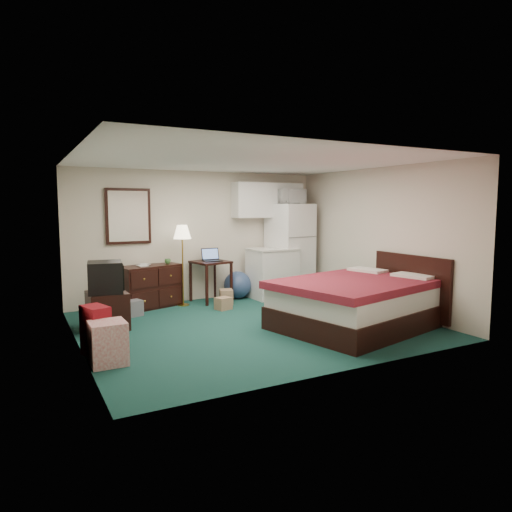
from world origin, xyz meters
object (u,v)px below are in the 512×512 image
floor_lamp (183,266)px  desk (211,281)px  tv_stand (107,310)px  kitchen_counter (272,274)px  dresser (150,286)px  fridge (290,249)px  bed (355,304)px  suitcase (96,331)px

floor_lamp → desk: floor_lamp is taller
floor_lamp → tv_stand: 1.89m
kitchen_counter → tv_stand: 3.49m
dresser → fridge: 2.98m
dresser → floor_lamp: 0.70m
kitchen_counter → fridge: (0.50, 0.15, 0.46)m
floor_lamp → kitchen_counter: bearing=-3.6°
floor_lamp → bed: size_ratio=0.66×
kitchen_counter → suitcase: (-3.72, -2.14, -0.17)m
floor_lamp → bed: (1.79, -2.70, -0.39)m
bed → fridge: bearing=65.6°
tv_stand → suitcase: size_ratio=0.97×
fridge → dresser: bearing=168.4°
desk → tv_stand: size_ratio=1.31×
floor_lamp → suitcase: floor_lamp is taller
desk → fridge: size_ratio=0.42×
floor_lamp → desk: (0.59, 0.09, -0.35)m
fridge → suitcase: 4.85m
kitchen_counter → suitcase: bearing=-153.1°
dresser → suitcase: (-1.30, -2.39, -0.07)m
floor_lamp → desk: bearing=8.6°
desk → suitcase: desk is taller
desk → suitcase: (-2.47, -2.34, -0.08)m
dresser → kitchen_counter: size_ratio=1.17×
floor_lamp → tv_stand: size_ratio=2.47×
dresser → floor_lamp: size_ratio=0.76×
floor_lamp → bed: bearing=-56.5°
floor_lamp → fridge: (2.34, 0.04, 0.19)m
fridge → bed: size_ratio=0.84×
kitchen_counter → bed: bearing=-94.1°
fridge → floor_lamp: bearing=171.4°
floor_lamp → dresser: bearing=166.6°
tv_stand → floor_lamp: bearing=32.8°
dresser → fridge: size_ratio=0.60×
suitcase → floor_lamp: bearing=33.0°
floor_lamp → kitchen_counter: floor_lamp is taller
dresser → floor_lamp: floor_lamp is taller
tv_stand → suitcase: 1.29m
dresser → floor_lamp: (0.59, -0.14, 0.36)m
kitchen_counter → bed: size_ratio=0.43×
fridge → suitcase: size_ratio=3.02×
bed → suitcase: bed is taller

